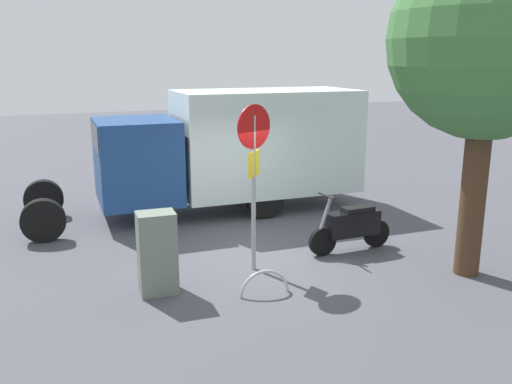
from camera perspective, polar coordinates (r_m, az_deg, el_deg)
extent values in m
plane|color=#494A52|center=(10.72, 0.77, -6.39)|extent=(60.00, 60.00, 0.00)
cylinder|color=black|center=(14.62, -1.78, 0.99)|extent=(0.91, 0.28, 0.90)
cylinder|color=black|center=(12.88, 0.93, -0.78)|extent=(0.91, 0.28, 0.90)
cylinder|color=black|center=(13.90, -21.33, -0.66)|extent=(0.91, 0.28, 0.90)
cylinder|color=black|center=(12.06, -21.37, -2.80)|extent=(0.91, 0.28, 0.90)
cube|color=silver|center=(13.64, 1.06, 5.39)|extent=(4.48, 2.36, 2.49)
cube|color=navy|center=(12.88, -12.35, 3.23)|extent=(1.87, 2.16, 1.90)
cube|color=black|center=(12.79, -12.49, 5.87)|extent=(1.89, 2.00, 0.60)
cylinder|color=black|center=(10.57, 6.98, -5.18)|extent=(0.56, 0.11, 0.56)
cylinder|color=black|center=(11.24, 12.49, -4.25)|extent=(0.56, 0.11, 0.56)
cube|color=black|center=(10.83, 10.10, -3.26)|extent=(1.11, 0.34, 0.48)
cube|color=black|center=(10.81, 10.60, -1.83)|extent=(0.65, 0.29, 0.12)
cylinder|color=slate|center=(10.43, 7.30, -2.28)|extent=(0.28, 0.08, 0.69)
cylinder|color=black|center=(10.34, 7.36, -0.42)|extent=(0.05, 0.55, 0.04)
cylinder|color=#9E9EA3|center=(9.51, -0.25, -0.30)|extent=(0.08, 0.08, 2.77)
cylinder|color=red|center=(9.27, -0.21, 6.84)|extent=(0.71, 0.32, 0.76)
cube|color=yellow|center=(9.37, -0.21, 2.96)|extent=(0.33, 0.33, 0.44)
cylinder|color=#47301E|center=(10.04, 21.78, -0.26)|extent=(0.43, 0.43, 2.87)
sphere|color=#3E753A|center=(9.78, 23.16, 14.49)|extent=(3.24, 3.24, 3.24)
cube|color=slate|center=(8.91, -10.29, -6.30)|extent=(0.63, 0.49, 1.35)
torus|color=#B7B7BC|center=(8.94, 0.89, -10.67)|extent=(0.85, 0.10, 0.85)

